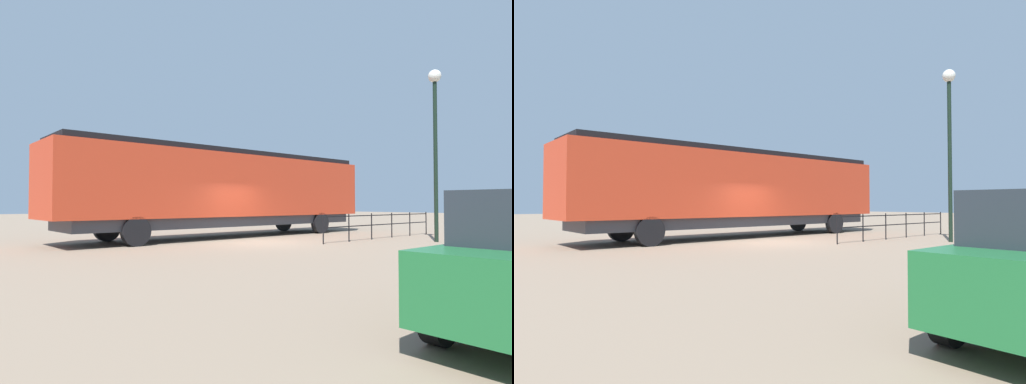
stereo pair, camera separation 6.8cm
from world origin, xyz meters
TOP-DOWN VIEW (x-y plane):
  - ground_plane at (0.00, 0.00)m, footprint 120.00×120.00m
  - locomotive at (-3.19, 1.23)m, footprint 3.04×16.26m
  - lamp_post at (4.61, 5.69)m, footprint 0.52×0.52m
  - platform_fence at (2.19, 5.51)m, footprint 0.05×8.27m

SIDE VIEW (x-z plane):
  - ground_plane at x=0.00m, z-range 0.00..0.00m
  - platform_fence at x=2.19m, z-range 0.16..1.31m
  - locomotive at x=-3.19m, z-range 0.26..4.30m
  - lamp_post at x=4.61m, z-range 1.39..8.54m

